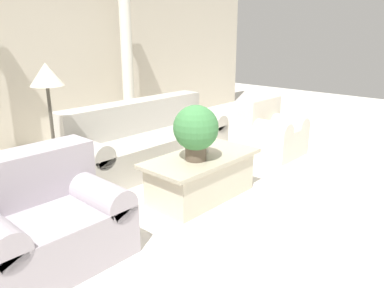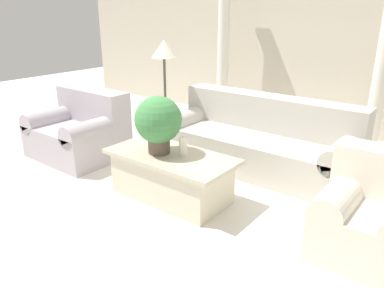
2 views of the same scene
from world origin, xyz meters
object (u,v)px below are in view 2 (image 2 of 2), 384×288
object	(u,v)px
sofa_long	(260,141)
coffee_table	(171,175)
potted_plant	(158,121)
armchair	(373,214)
loveseat	(80,130)
floor_lamp	(164,58)

from	to	relation	value
sofa_long	coffee_table	xyz separation A→B (m)	(-0.33, -1.29, -0.09)
coffee_table	potted_plant	size ratio (longest dim) A/B	2.28
potted_plant	armchair	xyz separation A→B (m)	(2.00, 0.29, -0.47)
sofa_long	loveseat	world-z (taller)	same
loveseat	potted_plant	world-z (taller)	potted_plant
floor_lamp	coffee_table	bearing A→B (deg)	-46.43
sofa_long	armchair	world-z (taller)	sofa_long
sofa_long	armchair	xyz separation A→B (m)	(1.55, -1.03, 0.01)
floor_lamp	armchair	bearing A→B (deg)	-16.70
loveseat	armchair	distance (m)	3.62
loveseat	floor_lamp	bearing A→B (deg)	56.14
coffee_table	armchair	size ratio (longest dim) A/B	1.62
floor_lamp	armchair	size ratio (longest dim) A/B	1.80
potted_plant	floor_lamp	world-z (taller)	floor_lamp
sofa_long	armchair	distance (m)	1.86
coffee_table	sofa_long	bearing A→B (deg)	75.81
coffee_table	floor_lamp	size ratio (longest dim) A/B	0.90
sofa_long	potted_plant	distance (m)	1.48
coffee_table	armchair	bearing A→B (deg)	7.83
loveseat	potted_plant	size ratio (longest dim) A/B	1.96
coffee_table	armchair	world-z (taller)	armchair
sofa_long	potted_plant	size ratio (longest dim) A/B	4.00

